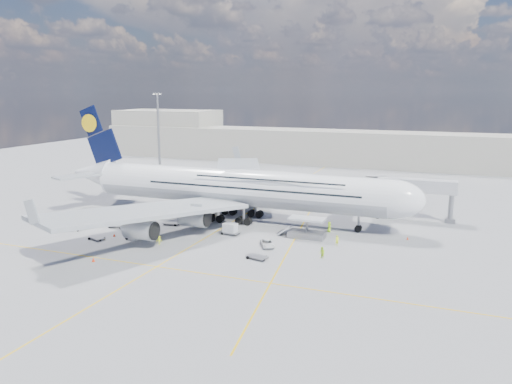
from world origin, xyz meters
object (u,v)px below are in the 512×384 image
(service_van, at_px, (267,244))
(baggage_tug, at_px, (132,236))
(crew_nose, at_px, (337,240))
(crew_van, at_px, (329,227))
(dolly_nose_near, at_px, (257,257))
(cone_wing_right_inner, at_px, (114,235))
(catering_truck_inner, at_px, (265,190))
(cone_nose, at_px, (408,238))
(jet_bridge, at_px, (393,188))
(dolly_row_c, at_px, (171,223))
(cone_wing_left_inner, at_px, (256,205))
(cone_tail, at_px, (82,211))
(light_mast, at_px, (159,135))
(airliner, at_px, (237,187))
(crew_wing, at_px, (142,225))
(dolly_row_b, at_px, (97,238))
(dolly_nose_far, at_px, (230,228))
(cone_wing_left_outer, at_px, (254,188))
(dolly_row_a, at_px, (75,225))
(dolly_back, at_px, (117,222))
(cone_wing_right_outer, at_px, (93,260))
(cargo_loader, at_px, (306,231))
(crew_tug, at_px, (159,240))
(catering_truck_outer, at_px, (211,185))
(crew_loader, at_px, (322,253))

(service_van, bearing_deg, baggage_tug, 161.97)
(baggage_tug, distance_m, crew_nose, 36.11)
(baggage_tug, relative_size, crew_van, 1.31)
(dolly_nose_near, relative_size, cone_wing_right_inner, 6.21)
(catering_truck_inner, xyz_separation_m, cone_nose, (35.63, -22.72, -1.87))
(jet_bridge, bearing_deg, catering_truck_inner, 162.35)
(dolly_row_c, relative_size, cone_wing_left_inner, 5.51)
(cone_tail, bearing_deg, light_mast, 98.59)
(airliner, xyz_separation_m, jet_bridge, (29.55, 10.94, -0.02))
(crew_wing, bearing_deg, service_van, -101.06)
(cone_wing_right_inner, bearing_deg, crew_wing, 76.52)
(dolly_row_b, bearing_deg, dolly_nose_far, 50.05)
(jet_bridge, relative_size, service_van, 4.43)
(cone_wing_left_outer, bearing_deg, dolly_row_c, -92.93)
(airliner, relative_size, dolly_nose_far, 22.29)
(dolly_row_c, xyz_separation_m, crew_wing, (-4.02, -4.29, 0.41))
(dolly_row_a, relative_size, catering_truck_inner, 0.38)
(service_van, bearing_deg, dolly_back, 149.12)
(cone_wing_right_outer, bearing_deg, service_van, 36.60)
(dolly_nose_near, bearing_deg, service_van, 110.16)
(dolly_row_c, xyz_separation_m, crew_nose, (33.40, -1.34, 0.57))
(dolly_back, height_order, dolly_nose_near, dolly_back)
(baggage_tug, bearing_deg, cargo_loader, 36.93)
(dolly_back, xyz_separation_m, baggage_tug, (7.52, -5.61, -0.41))
(dolly_nose_far, distance_m, service_van, 10.01)
(airliner, xyz_separation_m, crew_tug, (-5.86, -20.38, -6.10))
(catering_truck_inner, bearing_deg, catering_truck_outer, -177.16)
(catering_truck_outer, height_order, cone_wing_left_outer, catering_truck_outer)
(crew_tug, bearing_deg, crew_wing, 121.13)
(dolly_row_a, xyz_separation_m, catering_truck_inner, (23.87, 39.38, 1.18))
(airliner, distance_m, cone_wing_left_outer, 32.69)
(airliner, bearing_deg, dolly_row_a, -144.25)
(cone_wing_left_outer, bearing_deg, dolly_row_a, -109.13)
(crew_loader, height_order, cone_wing_left_inner, crew_loader)
(dolly_back, xyz_separation_m, cone_wing_left_inner, (18.43, 26.78, -0.79))
(dolly_back, height_order, crew_tug, dolly_back)
(dolly_back, bearing_deg, cone_wing_left_outer, 67.31)
(light_mast, distance_m, dolly_nose_far, 63.84)
(crew_loader, height_order, cone_wing_right_inner, crew_loader)
(dolly_row_b, xyz_separation_m, cone_wing_left_outer, (9.27, 52.87, -0.07))
(crew_nose, relative_size, crew_loader, 0.94)
(catering_truck_outer, bearing_deg, cargo_loader, -6.86)
(cone_tail, bearing_deg, cone_wing_left_inner, 30.62)
(cone_wing_right_inner, bearing_deg, dolly_row_a, 175.43)
(jet_bridge, bearing_deg, crew_loader, -104.73)
(dolly_back, height_order, crew_loader, dolly_back)
(catering_truck_inner, bearing_deg, cone_wing_left_outer, 141.86)
(dolly_row_a, distance_m, crew_van, 48.20)
(catering_truck_outer, relative_size, crew_nose, 3.41)
(dolly_row_a, distance_m, cone_wing_left_outer, 52.21)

